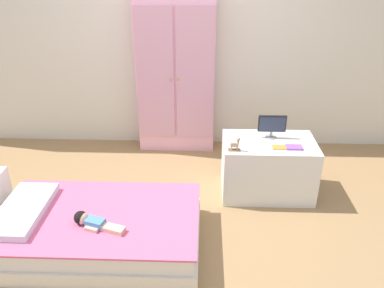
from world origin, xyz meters
TOP-DOWN VIEW (x-y plane):
  - ground_plane at (0.00, 0.00)m, footprint 10.00×10.00m
  - back_wall at (0.00, 1.57)m, footprint 6.40×0.05m
  - bed at (-0.50, -0.27)m, footprint 1.51×0.92m
  - pillow at (-1.06, -0.27)m, footprint 0.32×0.66m
  - doll at (-0.52, -0.39)m, footprint 0.38×0.19m
  - wardrobe at (-0.04, 1.41)m, footprint 0.82×0.27m
  - tv_stand at (0.86, 0.51)m, footprint 0.81×0.52m
  - tv_monitor at (0.88, 0.60)m, footprint 0.25×0.10m
  - rocking_horse_toy at (0.54, 0.33)m, footprint 0.10×0.04m
  - book_orange at (0.92, 0.39)m, footprint 0.11×0.08m
  - book_purple at (1.04, 0.39)m, footprint 0.14×0.09m

SIDE VIEW (x-z plane):
  - ground_plane at x=0.00m, z-range -0.02..0.00m
  - bed at x=-0.50m, z-range 0.00..0.27m
  - tv_stand at x=0.86m, z-range 0.00..0.52m
  - pillow at x=-1.06m, z-range 0.27..0.33m
  - doll at x=-0.52m, z-range 0.26..0.36m
  - book_orange at x=0.92m, z-range 0.52..0.53m
  - book_purple at x=1.04m, z-range 0.52..0.53m
  - rocking_horse_toy at x=0.54m, z-range 0.51..0.64m
  - tv_monitor at x=0.88m, z-range 0.53..0.75m
  - wardrobe at x=-0.04m, z-range 0.00..1.68m
  - back_wall at x=0.00m, z-range 0.00..2.70m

